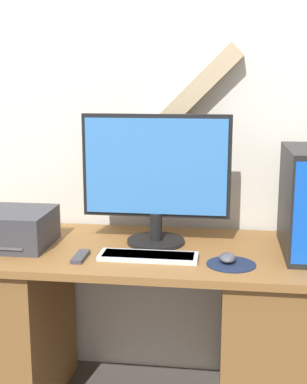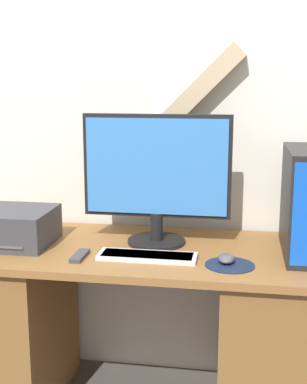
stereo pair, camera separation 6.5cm
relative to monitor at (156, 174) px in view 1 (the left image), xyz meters
The scene contains 8 objects.
wall_back 0.46m from the monitor, 102.39° to the left, with size 6.40×0.13×2.79m.
desk 0.66m from the monitor, 132.48° to the right, with size 1.66×0.66×0.74m.
monitor is the anchor object (origin of this frame).
keyboard 0.35m from the monitor, 90.84° to the right, with size 0.38×0.12×0.02m.
mousepad 0.49m from the monitor, 36.79° to the right, with size 0.19×0.19×0.00m.
mouse 0.46m from the monitor, 35.45° to the right, with size 0.06×0.09×0.03m.
printer 0.67m from the monitor, behind, with size 0.39×0.30×0.15m.
remote_control 0.46m from the monitor, 137.78° to the right, with size 0.04×0.14×0.02m.
Camera 1 is at (0.35, -1.74, 1.42)m, focal length 50.00 mm.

